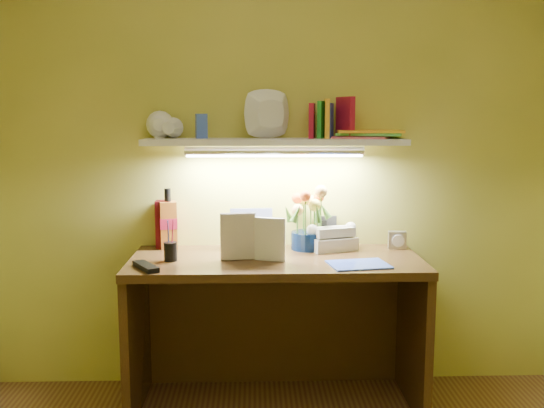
# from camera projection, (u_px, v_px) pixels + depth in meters

# --- Properties ---
(desk) EXTENTS (1.40, 0.60, 0.75)m
(desk) POSITION_uv_depth(u_px,v_px,m) (276.00, 332.00, 2.97)
(desk) COLOR #341E0E
(desk) RESTS_ON ground
(flower_bouquet) EXTENTS (0.23, 0.23, 0.31)m
(flower_bouquet) POSITION_uv_depth(u_px,v_px,m) (308.00, 219.00, 3.09)
(flower_bouquet) COLOR #061532
(flower_bouquet) RESTS_ON desk
(telephone) EXTENTS (0.27, 0.23, 0.14)m
(telephone) POSITION_uv_depth(u_px,v_px,m) (332.00, 236.00, 3.09)
(telephone) COLOR beige
(telephone) RESTS_ON desk
(desk_clock) EXTENTS (0.09, 0.05, 0.09)m
(desk_clock) POSITION_uv_depth(u_px,v_px,m) (397.00, 240.00, 3.11)
(desk_clock) COLOR #AAAAAF
(desk_clock) RESTS_ON desk
(whisky_bottle) EXTENTS (0.10, 0.10, 0.31)m
(whisky_bottle) POSITION_uv_depth(u_px,v_px,m) (168.00, 219.00, 3.10)
(whisky_bottle) COLOR #B05D1C
(whisky_bottle) RESTS_ON desk
(whisky_box) EXTENTS (0.08, 0.08, 0.25)m
(whisky_box) POSITION_uv_depth(u_px,v_px,m) (164.00, 224.00, 3.13)
(whisky_box) COLOR #4F090D
(whisky_box) RESTS_ON desk
(pen_cup) EXTENTS (0.08, 0.08, 0.15)m
(pen_cup) POSITION_uv_depth(u_px,v_px,m) (170.00, 245.00, 2.84)
(pen_cup) COLOR black
(pen_cup) RESTS_ON desk
(art_card) EXTENTS (0.22, 0.06, 0.21)m
(art_card) POSITION_uv_depth(u_px,v_px,m) (251.00, 229.00, 3.08)
(art_card) COLOR white
(art_card) RESTS_ON desk
(tv_remote) EXTENTS (0.15, 0.19, 0.02)m
(tv_remote) POSITION_uv_depth(u_px,v_px,m) (146.00, 266.00, 2.70)
(tv_remote) COLOR black
(tv_remote) RESTS_ON desk
(blue_folder) EXTENTS (0.29, 0.24, 0.01)m
(blue_folder) POSITION_uv_depth(u_px,v_px,m) (359.00, 264.00, 2.77)
(blue_folder) COLOR blue
(blue_folder) RESTS_ON desk
(desk_book_a) EXTENTS (0.17, 0.03, 0.23)m
(desk_book_a) POSITION_uv_depth(u_px,v_px,m) (220.00, 237.00, 2.84)
(desk_book_a) COLOR beige
(desk_book_a) RESTS_ON desk
(desk_book_b) EXTENTS (0.15, 0.07, 0.21)m
(desk_book_b) POSITION_uv_depth(u_px,v_px,m) (254.00, 238.00, 2.86)
(desk_book_b) COLOR white
(desk_book_b) RESTS_ON desk
(wall_shelf) EXTENTS (1.31, 0.35, 0.24)m
(wall_shelf) POSITION_uv_depth(u_px,v_px,m) (274.00, 134.00, 3.01)
(wall_shelf) COLOR white
(wall_shelf) RESTS_ON ground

